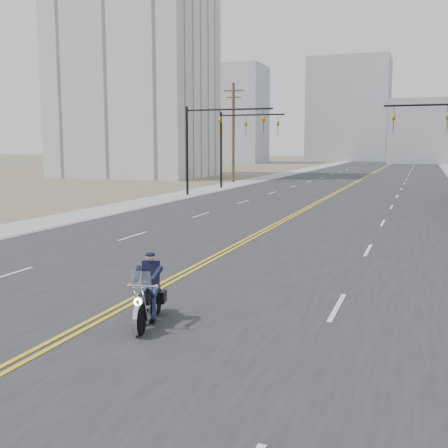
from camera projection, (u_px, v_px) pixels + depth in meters
ground_plane at (66, 337)px, 11.63m from camera, size 400.00×400.00×0.00m
road at (370, 175)px, 76.96m from camera, size 20.00×200.00×0.01m
sidewalk_left at (288, 173)px, 80.77m from camera, size 3.00×200.00×0.01m
traffic_mast_left at (211, 133)px, 43.79m from camera, size 7.10×0.26×7.00m
traffic_mast_far at (238, 135)px, 51.37m from camera, size 6.10×0.26×7.00m
utility_pole_left at (233, 131)px, 59.81m from camera, size 2.20×0.30×10.50m
apartment_block at (134, 56)px, 70.16m from camera, size 18.00×14.00×30.00m
haze_bldg_a at (234, 115)px, 129.03m from camera, size 14.00×12.00×22.00m
haze_bldg_b at (431, 132)px, 124.67m from camera, size 18.00×14.00×14.00m
haze_bldg_d at (349, 110)px, 144.47m from camera, size 20.00×15.00×26.00m
haze_bldg_f at (198, 130)px, 148.42m from camera, size 12.00×12.00×16.00m
motorcyclist at (148, 290)px, 12.35m from camera, size 1.31×2.18×1.59m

